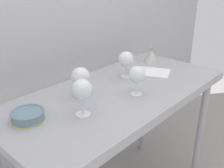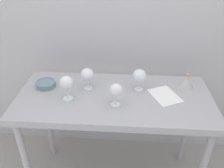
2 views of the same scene
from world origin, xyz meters
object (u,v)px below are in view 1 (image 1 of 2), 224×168
wine_glass_far_right (126,60)px  wine_glass_near_center (137,75)px  tasting_bowl (28,115)px  wine_glass_far_left (81,77)px  decanter_funnel (151,56)px  wine_glass_near_left (82,90)px  tasting_sheet_upper (152,72)px

wine_glass_far_right → wine_glass_near_center: 0.26m
wine_glass_far_right → tasting_bowl: (-0.70, -0.02, -0.09)m
wine_glass_far_left → decanter_funnel: wine_glass_far_left is taller
wine_glass_far_left → wine_glass_near_left: 0.19m
wine_glass_near_center → wine_glass_far_right: bearing=52.3°
wine_glass_near_left → decanter_funnel: size_ratio=1.27×
wine_glass_near_left → wine_glass_near_center: 0.34m
wine_glass_near_center → tasting_bowl: bearing=160.6°
wine_glass_far_right → wine_glass_near_center: bearing=-127.7°
wine_glass_far_left → wine_glass_far_right: 0.38m
wine_glass_far_right → decanter_funnel: size_ratio=1.19×
wine_glass_far_left → tasting_bowl: wine_glass_far_left is taller
wine_glass_near_left → tasting_sheet_upper: 0.70m
wine_glass_near_left → tasting_bowl: (-0.20, 0.14, -0.10)m
wine_glass_near_left → decanter_funnel: 0.89m
wine_glass_far_left → tasting_sheet_upper: 0.58m
tasting_sheet_upper → tasting_bowl: (-0.89, 0.06, 0.03)m
wine_glass_near_left → wine_glass_near_center: (0.34, -0.05, -0.01)m
tasting_bowl → decanter_funnel: decanter_funnel is taller
tasting_sheet_upper → wine_glass_far_right: bearing=134.3°
wine_glass_near_center → wine_glass_far_left: bearing=138.4°
wine_glass_far_right → decanter_funnel: 0.37m
wine_glass_far_right → decanter_funnel: bearing=8.8°
tasting_bowl → decanter_funnel: (1.06, 0.07, 0.02)m
wine_glass_far_left → tasting_sheet_upper: wine_glass_far_left is taller
wine_glass_far_right → tasting_bowl: size_ratio=1.11×
wine_glass_far_left → wine_glass_near_center: bearing=-41.6°
tasting_sheet_upper → tasting_bowl: 0.89m
wine_glass_far_left → decanter_funnel: size_ratio=1.18×
wine_glass_near_left → wine_glass_far_right: size_ratio=1.07×
wine_glass_near_center → tasting_sheet_upper: 0.39m
wine_glass_near_left → tasting_sheet_upper: bearing=7.0°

